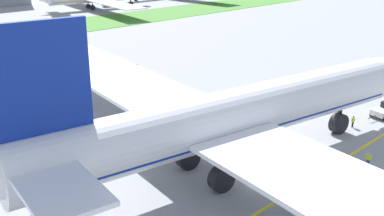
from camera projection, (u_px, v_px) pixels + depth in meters
The scene contains 7 objects.
ground_plane at pixel (262, 182), 50.20m from camera, with size 600.00×600.00×0.00m, color gray.
apron_taxi_line at pixel (289, 193), 47.88m from camera, with size 280.00×0.36×0.01m, color yellow.
airliner_foreground at pixel (227, 119), 50.28m from camera, with size 59.07×94.91×18.83m.
ground_crew_wingwalker_port at pixel (368, 158), 53.24m from camera, with size 0.35×0.61×1.76m.
ground_crew_marshaller_front at pixel (353, 120), 64.53m from camera, with size 0.58×0.34×1.69m.
ground_crew_wingwalker_starboard at pixel (238, 127), 62.27m from camera, with size 0.30×0.55×1.58m.
service_truck_baggage_loader at pixel (124, 73), 85.53m from camera, with size 5.61×3.05×2.87m.
Camera 1 is at (-36.57, -26.48, 24.55)m, focal length 43.40 mm.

